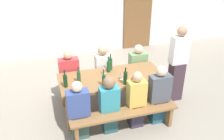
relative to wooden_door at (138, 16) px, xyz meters
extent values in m
plane|color=gray|center=(-1.78, -3.05, -1.05)|extent=(24.00, 24.00, 0.00)
cube|color=white|center=(-1.78, 0.14, 0.55)|extent=(14.00, 0.20, 3.20)
cube|color=brown|center=(0.00, 0.00, 0.00)|extent=(0.90, 0.06, 2.10)
cube|color=olive|center=(-1.78, -3.05, -0.33)|extent=(2.03, 0.89, 0.05)
cylinder|color=olive|center=(-2.71, -3.43, -0.70)|extent=(0.07, 0.07, 0.70)
cylinder|color=olive|center=(-0.84, -3.43, -0.70)|extent=(0.07, 0.07, 0.70)
cylinder|color=olive|center=(-2.71, -2.66, -0.70)|extent=(0.07, 0.07, 0.70)
cylinder|color=olive|center=(-0.84, -2.66, -0.70)|extent=(0.07, 0.07, 0.70)
cube|color=olive|center=(-1.78, -3.79, -0.62)|extent=(1.93, 0.30, 0.04)
cube|color=olive|center=(-2.64, -3.79, -0.84)|extent=(0.06, 0.24, 0.41)
cube|color=olive|center=(-0.91, -3.79, -0.84)|extent=(0.06, 0.24, 0.41)
cube|color=olive|center=(-1.78, -2.30, -0.62)|extent=(1.93, 0.30, 0.04)
cube|color=olive|center=(-2.64, -2.30, -0.84)|extent=(0.06, 0.24, 0.41)
cube|color=olive|center=(-0.91, -2.30, -0.84)|extent=(0.06, 0.24, 0.41)
cylinder|color=#143319|center=(-2.68, -3.15, -0.18)|extent=(0.08, 0.08, 0.23)
cylinder|color=#143319|center=(-2.68, -3.15, -0.02)|extent=(0.03, 0.03, 0.09)
cylinder|color=black|center=(-2.68, -3.15, 0.03)|extent=(0.03, 0.03, 0.01)
cylinder|color=#234C2D|center=(-2.42, -3.06, -0.19)|extent=(0.07, 0.07, 0.22)
cylinder|color=#234C2D|center=(-2.42, -3.06, -0.04)|extent=(0.02, 0.02, 0.07)
cylinder|color=black|center=(-2.42, -3.06, 0.00)|extent=(0.03, 0.03, 0.01)
cylinder|color=#194723|center=(-1.78, -2.82, -0.19)|extent=(0.08, 0.08, 0.23)
cylinder|color=#194723|center=(-1.78, -2.82, -0.03)|extent=(0.03, 0.03, 0.09)
cylinder|color=black|center=(-1.78, -2.82, 0.02)|extent=(0.03, 0.03, 0.01)
cylinder|color=#143319|center=(-1.63, -3.38, -0.18)|extent=(0.07, 0.07, 0.25)
cylinder|color=#143319|center=(-1.63, -3.38, -0.01)|extent=(0.03, 0.03, 0.08)
cylinder|color=black|center=(-1.63, -3.38, 0.03)|extent=(0.03, 0.03, 0.01)
cylinder|color=#194723|center=(-1.72, -2.74, -0.18)|extent=(0.08, 0.08, 0.24)
cylinder|color=#194723|center=(-1.72, -2.74, -0.01)|extent=(0.03, 0.03, 0.09)
cylinder|color=black|center=(-1.72, -2.74, 0.04)|extent=(0.03, 0.03, 0.01)
cylinder|color=#234C2D|center=(-2.01, -3.31, -0.19)|extent=(0.07, 0.07, 0.21)
cylinder|color=#234C2D|center=(-2.01, -3.31, -0.04)|extent=(0.03, 0.03, 0.10)
cylinder|color=black|center=(-2.01, -3.31, 0.02)|extent=(0.03, 0.03, 0.01)
cylinder|color=silver|center=(-1.64, -3.19, -0.30)|extent=(0.06, 0.06, 0.01)
cylinder|color=silver|center=(-1.64, -3.19, -0.26)|extent=(0.01, 0.01, 0.07)
cone|color=#D18C93|center=(-1.64, -3.19, -0.18)|extent=(0.06, 0.06, 0.09)
cylinder|color=silver|center=(-1.89, -2.87, -0.30)|extent=(0.06, 0.06, 0.01)
cylinder|color=silver|center=(-1.89, -2.87, -0.26)|extent=(0.01, 0.01, 0.08)
cone|color=#D18C93|center=(-1.89, -2.87, -0.18)|extent=(0.07, 0.07, 0.08)
cylinder|color=silver|center=(-1.50, -3.42, -0.30)|extent=(0.06, 0.06, 0.01)
cylinder|color=silver|center=(-1.50, -3.42, -0.26)|extent=(0.01, 0.01, 0.07)
cone|color=maroon|center=(-1.50, -3.42, -0.18)|extent=(0.06, 0.06, 0.09)
cylinder|color=silver|center=(-1.41, -3.30, -0.30)|extent=(0.06, 0.06, 0.01)
cylinder|color=silver|center=(-1.41, -3.30, -0.25)|extent=(0.01, 0.01, 0.08)
cone|color=maroon|center=(-1.41, -3.30, -0.17)|extent=(0.07, 0.07, 0.08)
cube|color=#375751|center=(-2.55, -3.64, -0.83)|extent=(0.28, 0.24, 0.45)
cube|color=#384C8C|center=(-2.55, -3.64, -0.37)|extent=(0.38, 0.20, 0.47)
sphere|color=beige|center=(-2.55, -3.64, -0.04)|extent=(0.18, 0.18, 0.18)
cube|color=#275258|center=(-2.01, -3.64, -0.83)|extent=(0.25, 0.24, 0.45)
cube|color=teal|center=(-2.01, -3.64, -0.38)|extent=(0.34, 0.20, 0.44)
sphere|color=#846047|center=(-2.01, -3.64, -0.05)|extent=(0.21, 0.21, 0.21)
cube|color=#332F40|center=(-1.50, -3.64, -0.83)|extent=(0.24, 0.24, 0.45)
cube|color=gold|center=(-1.50, -3.64, -0.36)|extent=(0.32, 0.20, 0.48)
sphere|color=tan|center=(-1.50, -3.64, -0.03)|extent=(0.18, 0.18, 0.18)
cube|color=#275871|center=(-1.05, -3.64, -0.83)|extent=(0.29, 0.24, 0.45)
cube|color=#4C515B|center=(-1.05, -3.64, -0.34)|extent=(0.39, 0.20, 0.52)
sphere|color=beige|center=(-1.05, -3.64, 0.01)|extent=(0.19, 0.19, 0.19)
cube|color=#343140|center=(-2.52, -2.45, -0.83)|extent=(0.31, 0.24, 0.45)
cube|color=#C6383D|center=(-2.52, -2.45, -0.34)|extent=(0.41, 0.20, 0.52)
sphere|color=tan|center=(-2.52, -2.45, 0.01)|extent=(0.19, 0.19, 0.19)
cube|color=#4E5159|center=(-1.79, -2.45, -0.83)|extent=(0.25, 0.24, 0.45)
cube|color=silver|center=(-1.79, -2.45, -0.34)|extent=(0.33, 0.20, 0.52)
sphere|color=tan|center=(-1.79, -2.45, 0.02)|extent=(0.21, 0.21, 0.21)
cube|color=#31443B|center=(-0.99, -2.45, -0.83)|extent=(0.29, 0.24, 0.45)
cube|color=#729966|center=(-0.99, -2.45, -0.37)|extent=(0.39, 0.20, 0.45)
sphere|color=beige|center=(-0.99, -2.45, -0.05)|extent=(0.20, 0.20, 0.20)
cube|color=#412E38|center=(-0.36, -3.05, -0.62)|extent=(0.27, 0.24, 0.86)
cube|color=silver|center=(-0.36, -3.05, 0.10)|extent=(0.36, 0.20, 0.58)
sphere|color=#A87A5B|center=(-0.36, -3.05, 0.48)|extent=(0.20, 0.20, 0.20)
camera|label=1|loc=(-3.01, -7.06, 2.00)|focal=39.68mm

